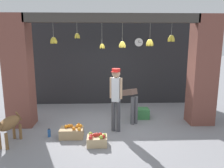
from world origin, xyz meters
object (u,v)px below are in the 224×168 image
worker_stooping (129,99)px  wall_clock (139,42)px  shopkeeper (116,95)px  produce_box_green (141,113)px  dog (8,125)px  fruit_crate_apples (97,140)px  fruit_crate_oranges (72,132)px  water_bottle (49,133)px

worker_stooping → wall_clock: wall_clock is taller
shopkeeper → produce_box_green: (0.86, 1.01, -0.87)m
dog → wall_clock: bearing=144.5°
worker_stooping → produce_box_green: bearing=0.0°
fruit_crate_apples → produce_box_green: size_ratio=0.96×
dog → fruit_crate_oranges: (1.43, 0.36, -0.37)m
worker_stooping → produce_box_green: (0.43, 0.30, -0.57)m
dog → wall_clock: size_ratio=3.21×
worker_stooping → fruit_crate_oranges: size_ratio=1.86×
water_bottle → worker_stooping: bearing=25.0°
fruit_crate_apples → produce_box_green: bearing=53.5°
worker_stooping → produce_box_green: size_ratio=2.23×
dog → shopkeeper: 2.72m
worker_stooping → fruit_crate_apples: 1.88m
shopkeeper → water_bottle: 1.99m
shopkeeper → fruit_crate_apples: size_ratio=3.66×
fruit_crate_oranges → fruit_crate_apples: 0.80m
fruit_crate_apples → wall_clock: 4.43m
fruit_crate_apples → water_bottle: fruit_crate_apples is taller
dog → fruit_crate_oranges: dog is taller
water_bottle → wall_clock: 4.66m
fruit_crate_apples → wall_clock: (1.49, 3.51, 2.25)m
produce_box_green → dog: bearing=-153.4°
dog → produce_box_green: size_ratio=2.16×
fruit_crate_apples → worker_stooping: bearing=58.8°
wall_clock → dog: bearing=-136.3°
dog → worker_stooping: worker_stooping is taller
produce_box_green → wall_clock: bearing=85.2°
fruit_crate_apples → shopkeeper: bearing=59.0°
produce_box_green → wall_clock: wall_clock is taller
dog → water_bottle: dog is taller
fruit_crate_oranges → fruit_crate_apples: (0.66, -0.46, -0.01)m
shopkeeper → produce_box_green: shopkeeper is taller
dog → wall_clock: wall_clock is taller
worker_stooping → fruit_crate_oranges: (-1.58, -1.06, -0.59)m
produce_box_green → water_bottle: bearing=-153.2°
shopkeeper → wall_clock: bearing=-91.3°
worker_stooping → wall_clock: bearing=38.8°
worker_stooping → produce_box_green: worker_stooping is taller
worker_stooping → fruit_crate_apples: size_ratio=2.31×
wall_clock → shopkeeper: bearing=-110.4°
dog → fruit_crate_apples: (2.08, -0.10, -0.37)m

